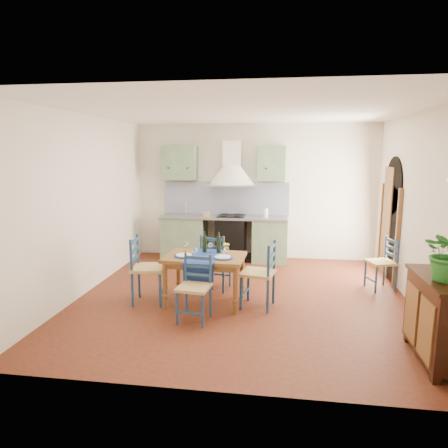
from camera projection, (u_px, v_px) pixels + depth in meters
The scene contains 12 objects.
floor at pixel (242, 297), 6.18m from camera, with size 5.00×5.00×0.00m, color #421D0E.
back_wall at pixel (231, 209), 8.29m from camera, with size 5.00×0.96×2.80m.
right_wall at pixel (414, 213), 5.86m from camera, with size 0.26×5.00×2.80m.
left_wall at pixel (85, 205), 6.28m from camera, with size 0.04×5.00×2.80m, color beige.
ceiling at pixel (244, 110), 5.68m from camera, with size 5.00×5.00×0.01m, color white.
dining_table at pixel (205, 261), 5.83m from camera, with size 1.18×0.89×1.05m.
chair_near at pixel (195, 287), 5.28m from camera, with size 0.46×0.46×0.88m.
chair_far at pixel (215, 261), 6.47m from camera, with size 0.50×0.50×0.93m.
chair_left at pixel (146, 269), 5.90m from camera, with size 0.52×0.52×1.01m.
chair_right at pixel (260, 274), 5.72m from camera, with size 0.53×0.53×0.97m.
chair_spare at pixel (383, 263), 6.51m from camera, with size 0.50×0.50×0.85m.
sideboard at pixel (441, 317), 4.20m from camera, with size 0.50×1.05×0.94m.
Camera 1 is at (0.55, -5.86, 2.22)m, focal length 32.00 mm.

